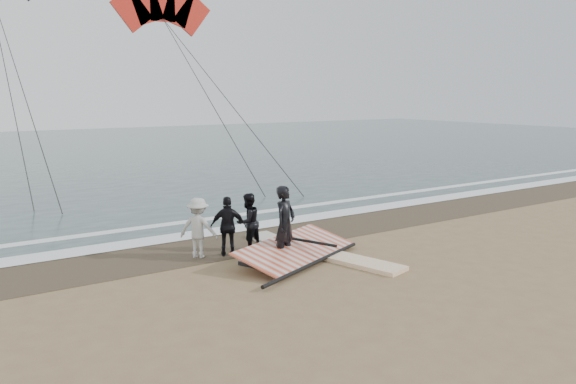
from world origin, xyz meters
The scene contains 11 objects.
ground centered at (0.00, 0.00, 0.00)m, with size 120.00×120.00×0.00m, color #8C704C.
sea centered at (0.00, 33.00, 0.01)m, with size 120.00×54.00×0.02m, color #233838.
wet_sand centered at (0.00, 4.50, 0.01)m, with size 120.00×2.80×0.01m, color #4C3D2B.
foam_near centered at (0.00, 5.90, 0.03)m, with size 120.00×0.90×0.01m, color white.
foam_far centered at (0.00, 7.60, 0.03)m, with size 120.00×0.45×0.01m, color white.
man_main centered at (-0.49, 2.27, 0.96)m, with size 0.70×0.46×1.92m, color black.
board_white centered at (0.85, 1.13, 0.05)m, with size 0.74×2.63×0.11m, color white.
board_cream centered at (0.14, 3.48, 0.06)m, with size 0.72×2.69×0.11m, color beige.
trio_cluster centered at (-1.56, 3.61, 0.78)m, with size 2.40×1.23×1.57m.
sail_rig centered at (-0.28, 2.31, 0.19)m, with size 3.91×2.98×0.49m.
kite_red centered at (4.42, 22.64, 8.73)m, with size 6.50×6.91×15.98m.
Camera 1 is at (-7.96, -9.22, 4.17)m, focal length 35.00 mm.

